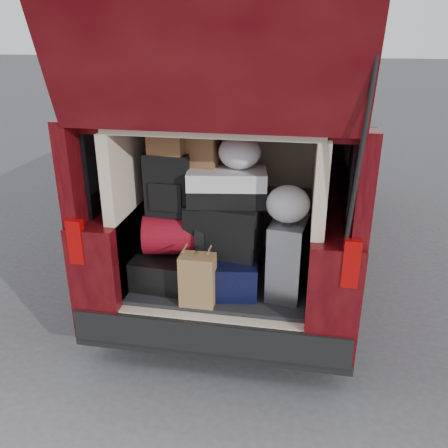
{
  "coord_description": "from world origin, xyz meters",
  "views": [
    {
      "loc": [
        0.57,
        -2.89,
        2.29
      ],
      "look_at": [
        0.01,
        0.2,
        0.99
      ],
      "focal_mm": 38.0,
      "sensor_mm": 36.0,
      "label": 1
    }
  ],
  "objects_px": {
    "kraft_bag": "(198,280)",
    "red_duffel": "(175,234)",
    "navy_hardshell": "(224,269)",
    "twotone_duffel": "(227,187)",
    "backpack": "(169,184)",
    "silver_roller": "(287,258)",
    "black_hardshell": "(167,265)",
    "black_soft_case": "(224,229)"
  },
  "relations": [
    {
      "from": "silver_roller",
      "to": "black_soft_case",
      "type": "xyz_separation_m",
      "value": [
        -0.46,
        0.07,
        0.16
      ]
    },
    {
      "from": "black_hardshell",
      "to": "silver_roller",
      "type": "relative_size",
      "value": 1.01
    },
    {
      "from": "black_soft_case",
      "to": "twotone_duffel",
      "type": "relative_size",
      "value": 0.95
    },
    {
      "from": "red_duffel",
      "to": "black_soft_case",
      "type": "distance_m",
      "value": 0.36
    },
    {
      "from": "black_soft_case",
      "to": "twotone_duffel",
      "type": "height_order",
      "value": "twotone_duffel"
    },
    {
      "from": "twotone_duffel",
      "to": "backpack",
      "type": "bearing_deg",
      "value": 171.37
    },
    {
      "from": "black_hardshell",
      "to": "twotone_duffel",
      "type": "height_order",
      "value": "twotone_duffel"
    },
    {
      "from": "navy_hardshell",
      "to": "backpack",
      "type": "xyz_separation_m",
      "value": [
        -0.4,
        0.04,
        0.61
      ]
    },
    {
      "from": "kraft_bag",
      "to": "twotone_duffel",
      "type": "distance_m",
      "value": 0.66
    },
    {
      "from": "silver_roller",
      "to": "kraft_bag",
      "type": "xyz_separation_m",
      "value": [
        -0.58,
        -0.25,
        -0.09
      ]
    },
    {
      "from": "black_hardshell",
      "to": "navy_hardshell",
      "type": "bearing_deg",
      "value": 2.59
    },
    {
      "from": "black_hardshell",
      "to": "backpack",
      "type": "relative_size",
      "value": 1.24
    },
    {
      "from": "silver_roller",
      "to": "red_duffel",
      "type": "height_order",
      "value": "silver_roller"
    },
    {
      "from": "kraft_bag",
      "to": "backpack",
      "type": "relative_size",
      "value": 0.81
    },
    {
      "from": "navy_hardshell",
      "to": "silver_roller",
      "type": "relative_size",
      "value": 1.03
    },
    {
      "from": "kraft_bag",
      "to": "red_duffel",
      "type": "distance_m",
      "value": 0.42
    },
    {
      "from": "navy_hardshell",
      "to": "red_duffel",
      "type": "relative_size",
      "value": 1.28
    },
    {
      "from": "backpack",
      "to": "black_hardshell",
      "type": "bearing_deg",
      "value": -132.77
    },
    {
      "from": "red_duffel",
      "to": "twotone_duffel",
      "type": "relative_size",
      "value": 0.83
    },
    {
      "from": "navy_hardshell",
      "to": "kraft_bag",
      "type": "relative_size",
      "value": 1.56
    },
    {
      "from": "kraft_bag",
      "to": "black_soft_case",
      "type": "distance_m",
      "value": 0.42
    },
    {
      "from": "silver_roller",
      "to": "twotone_duffel",
      "type": "xyz_separation_m",
      "value": [
        -0.44,
        0.09,
        0.46
      ]
    },
    {
      "from": "silver_roller",
      "to": "black_soft_case",
      "type": "height_order",
      "value": "black_soft_case"
    },
    {
      "from": "red_duffel",
      "to": "silver_roller",
      "type": "bearing_deg",
      "value": -13.18
    },
    {
      "from": "navy_hardshell",
      "to": "kraft_bag",
      "type": "bearing_deg",
      "value": -121.36
    },
    {
      "from": "kraft_bag",
      "to": "black_soft_case",
      "type": "relative_size",
      "value": 0.71
    },
    {
      "from": "black_soft_case",
      "to": "backpack",
      "type": "relative_size",
      "value": 1.14
    },
    {
      "from": "navy_hardshell",
      "to": "red_duffel",
      "type": "distance_m",
      "value": 0.44
    },
    {
      "from": "black_hardshell",
      "to": "kraft_bag",
      "type": "height_order",
      "value": "kraft_bag"
    },
    {
      "from": "navy_hardshell",
      "to": "black_soft_case",
      "type": "bearing_deg",
      "value": 101.36
    },
    {
      "from": "kraft_bag",
      "to": "twotone_duffel",
      "type": "bearing_deg",
      "value": 67.76
    },
    {
      "from": "black_soft_case",
      "to": "twotone_duffel",
      "type": "xyz_separation_m",
      "value": [
        0.02,
        0.02,
        0.3
      ]
    },
    {
      "from": "red_duffel",
      "to": "backpack",
      "type": "bearing_deg",
      "value": 127.32
    },
    {
      "from": "black_hardshell",
      "to": "kraft_bag",
      "type": "bearing_deg",
      "value": -41.27
    },
    {
      "from": "black_hardshell",
      "to": "backpack",
      "type": "xyz_separation_m",
      "value": [
        0.03,
        0.03,
        0.62
      ]
    },
    {
      "from": "silver_roller",
      "to": "kraft_bag",
      "type": "height_order",
      "value": "silver_roller"
    },
    {
      "from": "black_soft_case",
      "to": "silver_roller",
      "type": "bearing_deg",
      "value": -1.47
    },
    {
      "from": "navy_hardshell",
      "to": "twotone_duffel",
      "type": "height_order",
      "value": "twotone_duffel"
    },
    {
      "from": "silver_roller",
      "to": "black_hardshell",
      "type": "bearing_deg",
      "value": -176.04
    },
    {
      "from": "black_hardshell",
      "to": "kraft_bag",
      "type": "relative_size",
      "value": 1.52
    },
    {
      "from": "silver_roller",
      "to": "black_soft_case",
      "type": "distance_m",
      "value": 0.49
    },
    {
      "from": "black_hardshell",
      "to": "backpack",
      "type": "distance_m",
      "value": 0.62
    }
  ]
}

